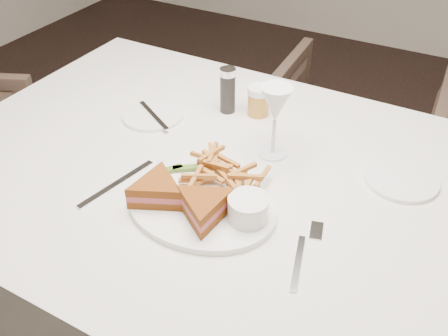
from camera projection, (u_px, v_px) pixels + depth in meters
ground at (243, 325)px, 1.67m from camera, size 5.00×5.00×0.00m
table at (233, 283)px, 1.34m from camera, size 1.43×0.96×0.75m
chair_far at (350, 138)px, 1.98m from camera, size 0.67×0.63×0.66m
table_setting at (223, 170)px, 1.06m from camera, size 0.79×0.63×0.18m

